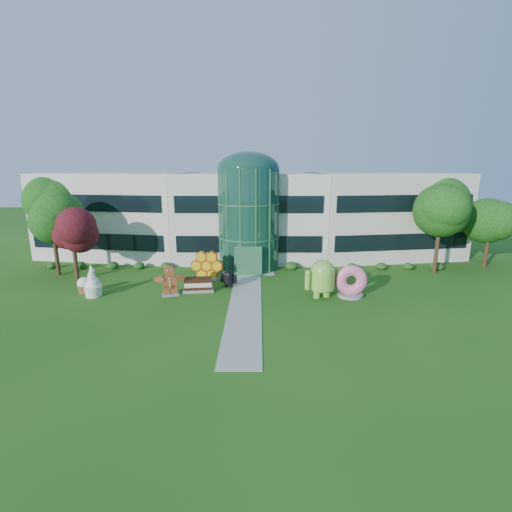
# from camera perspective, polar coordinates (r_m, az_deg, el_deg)

# --- Properties ---
(ground) EXTENTS (140.00, 140.00, 0.00)m
(ground) POSITION_cam_1_polar(r_m,az_deg,el_deg) (26.60, -1.77, -8.49)
(ground) COLOR #215114
(ground) RESTS_ON ground
(building) EXTENTS (46.00, 15.00, 9.30)m
(building) POSITION_cam_1_polar(r_m,az_deg,el_deg) (42.99, -0.90, 6.40)
(building) COLOR beige
(building) RESTS_ON ground
(atrium) EXTENTS (6.00, 6.00, 9.80)m
(atrium) POSITION_cam_1_polar(r_m,az_deg,el_deg) (37.01, -1.12, 5.64)
(atrium) COLOR #194738
(atrium) RESTS_ON ground
(walkway) EXTENTS (2.40, 20.00, 0.04)m
(walkway) POSITION_cam_1_polar(r_m,az_deg,el_deg) (28.45, -1.61, -6.94)
(walkway) COLOR #9E9E93
(walkway) RESTS_ON ground
(tree_red) EXTENTS (4.00, 4.00, 6.00)m
(tree_red) POSITION_cam_1_polar(r_m,az_deg,el_deg) (36.80, -26.21, 1.20)
(tree_red) COLOR #3F0C14
(tree_red) RESTS_ON ground
(trees_backdrop) EXTENTS (52.00, 8.00, 8.40)m
(trees_backdrop) POSITION_cam_1_polar(r_m,az_deg,el_deg) (38.10, -1.07, 4.80)
(trees_backdrop) COLOR #114611
(trees_backdrop) RESTS_ON ground
(android_green) EXTENTS (3.61, 2.99, 3.50)m
(android_green) POSITION_cam_1_polar(r_m,az_deg,el_deg) (29.25, 10.19, -3.01)
(android_green) COLOR #7CC43E
(android_green) RESTS_ON ground
(android_black) EXTENTS (1.82, 1.52, 1.76)m
(android_black) POSITION_cam_1_polar(r_m,az_deg,el_deg) (31.58, -4.22, -3.24)
(android_black) COLOR black
(android_black) RESTS_ON ground
(donut) EXTENTS (2.58, 1.36, 2.61)m
(donut) POSITION_cam_1_polar(r_m,az_deg,el_deg) (30.07, 14.39, -3.66)
(donut) COLOR #DA5396
(donut) RESTS_ON ground
(gingerbread) EXTENTS (2.84, 1.73, 2.46)m
(gingerbread) POSITION_cam_1_polar(r_m,az_deg,el_deg) (30.23, -13.13, -3.65)
(gingerbread) COLOR brown
(gingerbread) RESTS_ON ground
(ice_cream_sandwich) EXTENTS (2.62, 1.55, 1.10)m
(ice_cream_sandwich) POSITION_cam_1_polar(r_m,az_deg,el_deg) (30.93, -8.87, -4.37)
(ice_cream_sandwich) COLOR black
(ice_cream_sandwich) RESTS_ON ground
(honeycomb) EXTENTS (3.12, 1.25, 2.41)m
(honeycomb) POSITION_cam_1_polar(r_m,az_deg,el_deg) (33.76, -7.54, -1.65)
(honeycomb) COLOR yellow
(honeycomb) RESTS_ON ground
(froyo) EXTENTS (1.92, 1.92, 2.55)m
(froyo) POSITION_cam_1_polar(r_m,az_deg,el_deg) (31.83, -23.87, -3.52)
(froyo) COLOR white
(froyo) RESTS_ON ground
(cupcake) EXTENTS (1.40, 1.40, 1.35)m
(cupcake) POSITION_cam_1_polar(r_m,az_deg,el_deg) (33.09, -24.92, -4.09)
(cupcake) COLOR white
(cupcake) RESTS_ON ground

